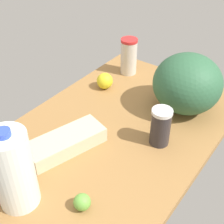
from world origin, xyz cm
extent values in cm
cube|color=olive|center=(0.00, 0.00, 1.50)|extent=(120.00, 76.00, 3.00)
cube|color=beige|center=(-18.62, 8.24, 6.07)|extent=(32.65, 20.20, 6.14)
cylinder|color=white|center=(-45.22, 3.56, 16.86)|extent=(12.72, 12.72, 27.72)
cylinder|color=blue|center=(-45.22, 3.56, 31.62)|extent=(4.45, 4.45, 1.80)
ellipsoid|color=#2F603E|center=(32.44, -16.47, 16.04)|extent=(29.87, 29.87, 26.08)
cylinder|color=#2B282B|center=(5.72, -18.86, 10.17)|extent=(7.74, 7.74, 14.34)
cylinder|color=silver|center=(5.72, -18.86, 18.04)|extent=(7.97, 7.97, 1.40)
cylinder|color=beige|center=(44.54, 21.93, 11.88)|extent=(8.43, 8.43, 17.76)
cylinder|color=red|center=(44.54, 21.93, 21.46)|extent=(8.68, 8.68, 1.40)
sphere|color=yellow|center=(24.86, 22.74, 6.98)|extent=(7.96, 7.96, 7.96)
sphere|color=#67AA41|center=(-35.65, -14.61, 5.79)|extent=(5.58, 5.58, 5.58)
camera|label=1|loc=(-79.16, -58.27, 87.01)|focal=50.00mm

